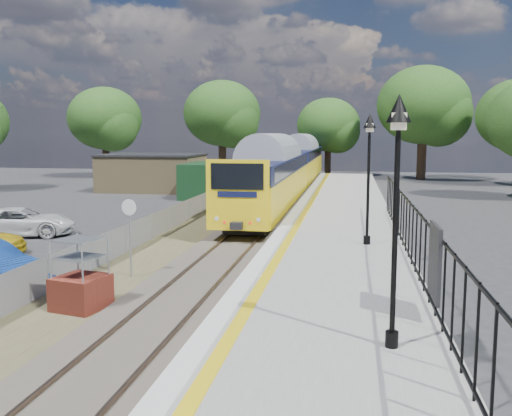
% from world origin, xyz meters
% --- Properties ---
extents(ground, '(120.00, 120.00, 0.00)m').
position_xyz_m(ground, '(0.00, 0.00, 0.00)').
color(ground, '#2D2D30').
rests_on(ground, ground).
extents(track_bed, '(5.90, 80.00, 0.29)m').
position_xyz_m(track_bed, '(-0.47, 9.67, 0.09)').
color(track_bed, '#473F38').
rests_on(track_bed, ground).
extents(platform, '(5.00, 70.00, 0.90)m').
position_xyz_m(platform, '(4.20, 8.00, 0.45)').
color(platform, gray).
rests_on(platform, ground).
extents(platform_edge, '(0.90, 70.00, 0.01)m').
position_xyz_m(platform_edge, '(2.14, 8.00, 0.90)').
color(platform_edge, silver).
rests_on(platform_edge, platform).
extents(victorian_lamp_south, '(0.44, 0.44, 4.60)m').
position_xyz_m(victorian_lamp_south, '(5.50, -4.00, 4.30)').
color(victorian_lamp_south, black).
rests_on(victorian_lamp_south, platform).
extents(victorian_lamp_north, '(0.44, 0.44, 4.60)m').
position_xyz_m(victorian_lamp_north, '(5.30, 6.00, 4.30)').
color(victorian_lamp_north, black).
rests_on(victorian_lamp_north, platform).
extents(palisade_fence, '(0.12, 26.00, 2.00)m').
position_xyz_m(palisade_fence, '(6.55, 2.24, 1.84)').
color(palisade_fence, black).
rests_on(palisade_fence, platform).
extents(wire_fence, '(0.06, 52.00, 1.20)m').
position_xyz_m(wire_fence, '(-4.20, 12.00, 0.60)').
color(wire_fence, '#999EA3').
rests_on(wire_fence, ground).
extents(outbuilding, '(10.80, 10.10, 3.12)m').
position_xyz_m(outbuilding, '(-10.91, 31.21, 1.52)').
color(outbuilding, '#968055').
rests_on(outbuilding, ground).
extents(tree_line, '(56.80, 43.80, 11.88)m').
position_xyz_m(tree_line, '(1.40, 42.00, 6.61)').
color(tree_line, '#332319').
rests_on(tree_line, ground).
extents(train, '(2.82, 40.83, 3.51)m').
position_xyz_m(train, '(0.00, 29.43, 2.34)').
color(train, yellow).
rests_on(train, ground).
extents(brick_plinth, '(1.51, 1.51, 2.03)m').
position_xyz_m(brick_plinth, '(-2.50, -0.26, 0.97)').
color(brick_plinth, '#963626').
rests_on(brick_plinth, ground).
extents(speed_sign, '(0.54, 0.14, 2.68)m').
position_xyz_m(speed_sign, '(-2.50, 3.30, 1.81)').
color(speed_sign, '#999EA3').
rests_on(speed_sign, ground).
extents(car_white, '(5.35, 3.65, 1.36)m').
position_xyz_m(car_white, '(-10.69, 10.04, 0.68)').
color(car_white, silver).
rests_on(car_white, ground).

